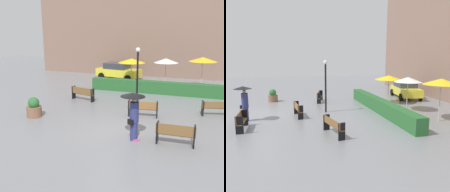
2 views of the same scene
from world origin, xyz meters
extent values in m
plane|color=gray|center=(0.00, 0.00, 0.00)|extent=(60.00, 60.00, 0.00)
cube|color=brown|center=(2.69, -0.28, 0.45)|extent=(1.59, 0.30, 0.04)
cube|color=brown|center=(2.69, -0.43, 0.69)|extent=(1.59, 0.07, 0.44)
cube|color=black|center=(1.96, -0.31, 0.46)|extent=(0.07, 0.37, 0.91)
cube|color=black|center=(3.43, -0.28, 0.46)|extent=(0.07, 0.37, 0.91)
cube|color=brown|center=(4.53, 4.30, 0.45)|extent=(1.83, 0.69, 0.04)
cube|color=brown|center=(4.56, 4.16, 0.66)|extent=(1.78, 0.50, 0.36)
cube|color=black|center=(3.71, 4.06, 0.42)|extent=(0.14, 0.35, 0.84)
cube|color=olive|center=(0.65, 2.76, 0.44)|extent=(1.65, 0.44, 0.04)
cube|color=olive|center=(0.66, 2.63, 0.68)|extent=(1.63, 0.26, 0.42)
cube|color=black|center=(-0.10, 2.64, 0.44)|extent=(0.10, 0.34, 0.89)
cube|color=black|center=(1.40, 2.84, 0.44)|extent=(0.10, 0.34, 0.89)
cube|color=brown|center=(-3.93, 4.81, 0.42)|extent=(1.76, 0.64, 0.04)
cube|color=brown|center=(-3.96, 4.68, 0.66)|extent=(1.71, 0.46, 0.44)
cube|color=black|center=(-4.73, 4.99, 0.44)|extent=(0.14, 0.33, 0.88)
cube|color=black|center=(-3.14, 4.59, 0.44)|extent=(0.14, 0.33, 0.88)
cylinder|color=navy|center=(0.97, -0.40, 0.41)|extent=(0.32, 0.32, 0.82)
cube|color=#F2598C|center=(1.02, -0.43, 0.04)|extent=(0.41, 0.39, 0.08)
cylinder|color=navy|center=(0.97, -0.40, 1.26)|extent=(0.38, 0.38, 0.88)
sphere|color=tan|center=(0.97, -0.40, 1.80)|extent=(0.21, 0.21, 0.21)
cube|color=black|center=(0.86, -0.59, 0.87)|extent=(0.29, 0.24, 0.22)
cylinder|color=black|center=(0.91, -0.48, 1.58)|extent=(0.02, 0.02, 0.90)
cone|color=black|center=(0.91, -0.48, 2.03)|extent=(1.03, 1.03, 0.16)
cylinder|color=brown|center=(-4.95, 0.81, 0.28)|extent=(0.81, 0.81, 0.56)
sphere|color=#2D6B33|center=(-4.95, 0.81, 0.78)|extent=(0.61, 0.61, 0.61)
cylinder|color=black|center=(-0.18, 4.68, 1.67)|extent=(0.12, 0.12, 3.35)
sphere|color=white|center=(-0.18, 4.68, 3.47)|extent=(0.28, 0.28, 0.28)
cylinder|color=silver|center=(-2.06, 10.26, 1.08)|extent=(0.06, 0.06, 2.16)
cone|color=yellow|center=(-2.06, 10.26, 2.16)|extent=(2.25, 2.25, 0.35)
cylinder|color=silver|center=(0.75, 10.39, 1.13)|extent=(0.06, 0.06, 2.26)
cone|color=white|center=(0.75, 10.39, 2.26)|extent=(1.93, 1.93, 0.35)
cylinder|color=silver|center=(3.51, 10.96, 1.20)|extent=(0.06, 0.06, 2.39)
cone|color=yellow|center=(3.51, 10.96, 2.39)|extent=(2.17, 2.17, 0.35)
cube|color=#28602D|center=(0.53, 8.40, 0.45)|extent=(10.42, 0.70, 0.91)
cube|color=#846656|center=(0.00, 16.00, 5.62)|extent=(28.00, 1.20, 11.24)
cube|color=yellow|center=(-4.07, 13.00, 0.67)|extent=(4.45, 2.49, 0.70)
cube|color=#333842|center=(-4.27, 13.04, 1.29)|extent=(2.46, 1.99, 0.55)
cylinder|color=black|center=(-2.51, 13.60, 0.32)|extent=(0.67, 0.33, 0.64)
cylinder|color=black|center=(-2.83, 11.88, 0.32)|extent=(0.67, 0.33, 0.64)
cylinder|color=black|center=(-5.31, 14.12, 0.32)|extent=(0.67, 0.33, 0.64)
cylinder|color=black|center=(-5.63, 12.40, 0.32)|extent=(0.67, 0.33, 0.64)
camera|label=1|loc=(3.49, -10.32, 4.55)|focal=41.04mm
camera|label=2|loc=(14.87, 2.18, 3.78)|focal=35.67mm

